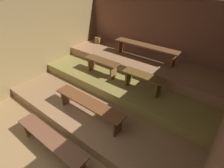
# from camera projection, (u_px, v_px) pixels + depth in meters

# --- Properties ---
(ground) EXTENTS (5.89, 5.81, 0.08)m
(ground) POSITION_uv_depth(u_px,v_px,m) (105.00, 110.00, 4.72)
(ground) COLOR #9A764A
(wall_back) EXTENTS (5.89, 0.06, 2.56)m
(wall_back) POSITION_uv_depth(u_px,v_px,m) (153.00, 39.00, 5.68)
(wall_back) COLOR #8A5747
(wall_back) RESTS_ON ground
(wall_left) EXTENTS (0.06, 5.81, 2.56)m
(wall_left) POSITION_uv_depth(u_px,v_px,m) (40.00, 43.00, 5.33)
(wall_left) COLOR olive
(wall_left) RESTS_ON ground
(platform_lower) EXTENTS (5.09, 3.78, 0.27)m
(platform_lower) POSITION_uv_depth(u_px,v_px,m) (118.00, 94.00, 5.04)
(platform_lower) COLOR #98714C
(platform_lower) RESTS_ON ground
(platform_middle) EXTENTS (5.09, 2.46, 0.27)m
(platform_middle) POSITION_uv_depth(u_px,v_px,m) (131.00, 77.00, 5.32)
(platform_middle) COLOR olive
(platform_middle) RESTS_ON platform_lower
(platform_upper) EXTENTS (5.09, 1.40, 0.27)m
(platform_upper) POSITION_uv_depth(u_px,v_px,m) (141.00, 63.00, 5.53)
(platform_upper) COLOR #A77854
(platform_upper) RESTS_ON platform_middle
(bench_floor_center) EXTENTS (1.83, 0.33, 0.45)m
(bench_floor_center) POSITION_uv_depth(u_px,v_px,m) (51.00, 140.00, 3.38)
(bench_floor_center) COLOR brown
(bench_floor_center) RESTS_ON ground
(bench_lower_center) EXTENTS (1.85, 0.33, 0.45)m
(bench_lower_center) POSITION_uv_depth(u_px,v_px,m) (89.00, 105.00, 3.87)
(bench_lower_center) COLOR brown
(bench_lower_center) RESTS_ON platform_lower
(bench_middle_left) EXTENTS (1.09, 0.33, 0.45)m
(bench_middle_left) POSITION_uv_depth(u_px,v_px,m) (102.00, 64.00, 5.04)
(bench_middle_left) COLOR brown
(bench_middle_left) RESTS_ON platform_middle
(bench_middle_right) EXTENTS (1.09, 0.33, 0.45)m
(bench_middle_right) POSITION_uv_depth(u_px,v_px,m) (143.00, 79.00, 4.34)
(bench_middle_right) COLOR brown
(bench_middle_right) RESTS_ON platform_middle
(bench_upper_center) EXTENTS (2.08, 0.33, 0.45)m
(bench_upper_center) POSITION_uv_depth(u_px,v_px,m) (145.00, 48.00, 5.30)
(bench_upper_center) COLOR brown
(bench_upper_center) RESTS_ON platform_upper
(wooden_crate_upper) EXTENTS (0.23, 0.23, 0.23)m
(wooden_crate_upper) POSITION_uv_depth(u_px,v_px,m) (99.00, 40.00, 6.62)
(wooden_crate_upper) COLOR olive
(wooden_crate_upper) RESTS_ON platform_upper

